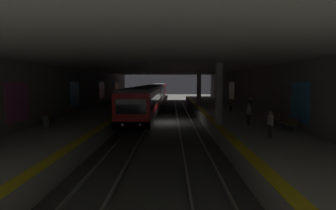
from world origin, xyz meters
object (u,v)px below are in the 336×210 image
object	(u,v)px
bench_left_mid	(273,117)
bench_right_near	(48,117)
pillar_near	(219,94)
person_boarding	(249,113)
suitcase_rolling	(231,108)
trash_bin	(46,122)
bench_right_far	(98,103)
metro_train	(155,93)
bench_right_mid	(72,110)
bench_left_far	(229,101)
pillar_far	(199,89)
person_waiting_near	(221,100)
person_standing_far	(250,106)
bench_left_near	(289,122)
person_walking_mid	(270,124)

from	to	relation	value
bench_left_mid	bench_right_near	size ratio (longest dim) A/B	1.00
pillar_near	person_boarding	size ratio (longest dim) A/B	2.91
suitcase_rolling	person_boarding	bearing A→B (deg)	175.95
trash_bin	bench_right_far	bearing A→B (deg)	2.71
metro_train	trash_bin	bearing A→B (deg)	169.83
pillar_near	bench_right_mid	xyz separation A→B (m)	(4.62, 12.88, -1.75)
trash_bin	bench_right_mid	bearing A→B (deg)	6.28
bench_left_far	bench_right_far	world-z (taller)	same
pillar_far	bench_left_far	size ratio (longest dim) A/B	2.68
metro_train	bench_right_mid	size ratio (longest dim) A/B	34.94
bench_left_mid	bench_right_mid	xyz separation A→B (m)	(4.35, 17.07, 0.00)
bench_right_mid	person_boarding	xyz separation A→B (m)	(-4.77, -15.10, 0.32)
person_waiting_near	person_standing_far	size ratio (longest dim) A/B	0.90
bench_right_mid	bench_right_far	size ratio (longest dim) A/B	1.00
trash_bin	pillar_far	bearing A→B (deg)	-36.19
bench_left_mid	bench_right_near	world-z (taller)	same
bench_left_near	bench_right_far	xyz separation A→B (m)	(15.98, 17.07, 0.00)
pillar_near	bench_left_near	size ratio (longest dim) A/B	2.68
bench_left_far	bench_left_mid	bearing A→B (deg)	180.00
bench_right_near	person_boarding	bearing A→B (deg)	-90.20
person_waiting_near	bench_left_mid	bearing A→B (deg)	-174.73
metro_train	bench_left_far	xyz separation A→B (m)	(-13.43, -10.73, -0.45)
bench_left_mid	bench_right_far	distance (m)	21.58
person_standing_far	metro_train	bearing A→B (deg)	22.39
bench_right_mid	person_standing_far	size ratio (longest dim) A/B	0.98
bench_left_near	person_standing_far	world-z (taller)	person_standing_far
person_waiting_near	trash_bin	bearing A→B (deg)	137.70
bench_right_mid	person_standing_far	world-z (taller)	person_standing_far
bench_right_mid	trash_bin	distance (m)	6.71
bench_left_far	person_standing_far	size ratio (longest dim) A/B	0.98
person_walking_mid	bench_left_far	bearing A→B (deg)	-5.87
bench_left_far	bench_left_near	bearing A→B (deg)	180.00
bench_left_near	person_boarding	world-z (taller)	person_boarding
bench_right_far	person_boarding	distance (m)	20.34
person_waiting_near	bench_left_near	bearing A→B (deg)	-175.59
bench_left_far	person_walking_mid	xyz separation A→B (m)	(-20.69, 2.13, 0.29)
person_standing_far	bench_right_far	bearing A→B (deg)	61.22
person_waiting_near	person_boarding	distance (m)	14.63
person_walking_mid	bench_right_near	bearing A→B (deg)	72.02
person_waiting_near	pillar_near	bearing A→B (deg)	168.76
pillar_near	person_standing_far	xyz separation A→B (m)	(4.38, -3.66, -1.32)
bench_right_far	suitcase_rolling	size ratio (longest dim) A/B	1.91
bench_right_mid	person_boarding	size ratio (longest dim) A/B	1.09
bench_left_far	bench_right_near	size ratio (longest dim) A/B	1.00
bench_left_far	person_walking_mid	size ratio (longest dim) A/B	1.12
person_boarding	suitcase_rolling	size ratio (longest dim) A/B	1.75
bench_left_far	person_waiting_near	distance (m)	1.86
pillar_near	bench_right_near	distance (m)	13.00
suitcase_rolling	trash_bin	xyz separation A→B (m)	(-10.76, 14.99, 0.13)
person_waiting_near	trash_bin	size ratio (longest dim) A/B	1.84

